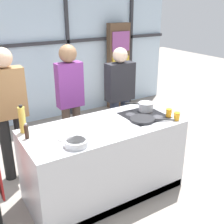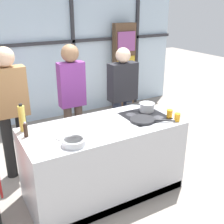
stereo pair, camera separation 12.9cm
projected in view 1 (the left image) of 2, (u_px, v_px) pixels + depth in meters
name	position (u px, v px, depth m)	size (l,w,h in m)	color
ground_plane	(104.00, 191.00, 3.62)	(18.00, 18.00, 0.00)	gray
back_window_wall	(29.00, 51.00, 5.26)	(6.40, 0.10, 2.80)	silver
bookshelf	(118.00, 67.00, 6.22)	(0.50, 0.19, 1.86)	brown
demo_island	(104.00, 160.00, 3.45)	(1.88, 0.86, 0.92)	#B7BABF
spectator_far_left	(9.00, 108.00, 3.56)	(0.44, 0.25, 1.78)	black
spectator_center_left	(70.00, 95.00, 3.97)	(0.37, 0.24, 1.75)	#47382D
spectator_center_right	(120.00, 93.00, 4.43)	(0.45, 0.23, 1.64)	#232838
frying_pan	(143.00, 119.00, 3.41)	(0.46, 0.39, 0.04)	#232326
saucepan	(146.00, 106.00, 3.71)	(0.32, 0.28, 0.11)	silver
white_plate	(68.00, 136.00, 3.00)	(0.25, 0.25, 0.01)	white
mixing_bowl	(76.00, 142.00, 2.81)	(0.25, 0.25, 0.07)	silver
oil_bottle	(22.00, 120.00, 3.06)	(0.07, 0.07, 0.32)	#E0CC4C
pepper_grinder	(27.00, 131.00, 2.95)	(0.05, 0.05, 0.17)	#332319
juice_glass_near	(177.00, 116.00, 3.41)	(0.07, 0.07, 0.10)	orange
juice_glass_far	(169.00, 113.00, 3.52)	(0.07, 0.07, 0.10)	orange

